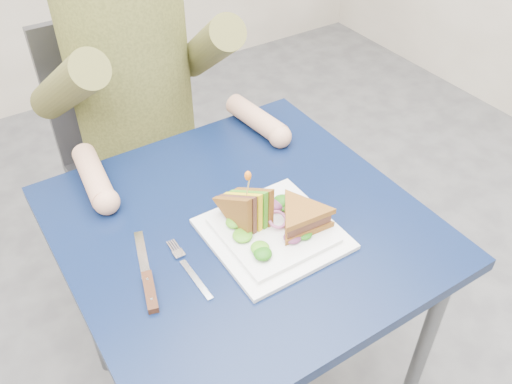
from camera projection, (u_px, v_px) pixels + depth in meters
table at (242, 246)px, 1.23m from camera, size 0.75×0.75×0.73m
chair at (132, 141)px, 1.74m from camera, size 0.42×0.40×0.93m
diner at (128, 46)px, 1.42m from camera, size 0.54×0.59×0.74m
plate at (273, 232)px, 1.14m from camera, size 0.26×0.26×0.02m
sandwich_flat at (302, 217)px, 1.12m from camera, size 0.15×0.15×0.05m
sandwich_upright at (248, 210)px, 1.13m from camera, size 0.09×0.15×0.15m
fork at (190, 270)px, 1.07m from camera, size 0.02×0.18×0.01m
knife at (148, 284)px, 1.04m from camera, size 0.08×0.22×0.02m
toothpick at (248, 187)px, 1.09m from camera, size 0.01×0.01×0.06m
toothpick_frill at (248, 176)px, 1.07m from camera, size 0.01×0.01×0.02m
lettuce_spill at (272, 222)px, 1.14m from camera, size 0.15×0.13×0.02m
onion_ring at (278, 219)px, 1.13m from camera, size 0.04×0.04×0.02m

